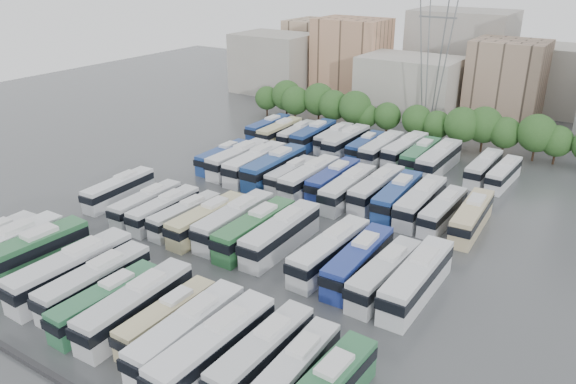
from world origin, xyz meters
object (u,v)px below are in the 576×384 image
Objects in this scene: bus_r2_s9 at (377,189)px; bus_r3_s9 at (421,155)px; bus_r0_s5 at (95,282)px; bus_r2_s3 at (255,163)px; bus_r1_s8 at (281,234)px; bus_r2_s5 at (291,174)px; bus_r2_s4 at (274,167)px; bus_r0_s1 at (4,249)px; bus_r1_s6 at (235,220)px; bus_r3_s7 at (382,149)px; bus_r1_s0 at (119,189)px; bus_r3_s12 at (484,168)px; bus_r0_s6 at (106,301)px; bus_r2_s1 at (223,156)px; bus_r0_s4 at (71,270)px; bus_r0_s2 at (28,254)px; bus_r3_s3 at (314,135)px; bus_r0_s8 at (167,318)px; bus_r1_s5 at (207,219)px; bus_r3_s5 at (346,141)px; bus_r2_s7 at (333,179)px; bus_r2_s13 at (472,217)px; bus_r3_s2 at (297,134)px; bus_r3_s10 at (439,159)px; bus_r2_s2 at (238,159)px; bus_r0_s12 at (294,372)px; bus_r0_s7 at (136,305)px; bus_r3_s0 at (268,128)px; bus_r1_s4 at (185,215)px; bus_r1_s3 at (164,209)px; bus_r1_s10 at (330,251)px; bus_r0_s10 at (214,347)px; bus_r1_s12 at (385,274)px; bus_r2_s6 at (310,177)px; bus_r2_s10 at (397,196)px; bus_r2_s8 at (348,188)px; bus_r0_s11 at (262,353)px; electricity_pylon at (436,31)px; bus_r3_s1 at (280,132)px; bus_r2_s12 at (443,211)px; bus_r3_s6 at (365,146)px; bus_r1_s2 at (146,203)px.

bus_r3_s9 is at bearing 90.98° from bus_r2_s9.
bus_r2_s3 reaches higher than bus_r0_s5.
bus_r1_s8 is 19.84m from bus_r2_s5.
bus_r0_s1 is at bearing -105.52° from bus_r2_s4.
bus_r1_s6 is 1.04× the size of bus_r3_s7.
bus_r3_s12 is at bearing 39.17° from bus_r1_s0.
bus_r0_s6 reaches higher than bus_r2_s1.
bus_r0_s2 is at bearing -174.75° from bus_r0_s4.
bus_r0_s1 is 54.70m from bus_r3_s3.
bus_r1_s8 is at bearing 90.87° from bus_r0_s8.
bus_r3_s5 is at bearing 91.71° from bus_r1_s5.
bus_r2_s13 reaches higher than bus_r2_s7.
bus_r3_s10 is (26.30, -0.41, 0.37)m from bus_r3_s2.
bus_r1_s8 is 1.02× the size of bus_r2_s2.
bus_r2_s3 is at bearing 128.47° from bus_r0_s12.
bus_r0_s5 is at bearing -81.73° from bus_r3_s2.
bus_r3_s2 is 0.82× the size of bus_r3_s10.
bus_r0_s1 is 19.76m from bus_r0_s7.
bus_r1_s4 is at bearing -69.96° from bus_r3_s0.
bus_r1_s3 is 1.02× the size of bus_r3_s2.
bus_r3_s10 reaches higher than bus_r0_s6.
bus_r1_s10 reaches higher than bus_r3_s3.
bus_r0_s10 is 37.89m from bus_r2_s13.
bus_r2_s4 is 1.03× the size of bus_r3_s10.
bus_r1_s12 is 32.57m from bus_r2_s4.
bus_r1_s10 is 1.02× the size of bus_r2_s6.
bus_r0_s5 is at bearing -88.29° from bus_r3_s5.
bus_r2_s4 is at bearing 74.21° from bus_r0_s1.
bus_r2_s2 is at bearing 119.25° from bus_r0_s8.
bus_r2_s10 is at bearing 79.98° from bus_r0_s8.
bus_r3_s2 is (-9.96, 36.31, -0.20)m from bus_r1_s5.
bus_r0_s6 is 1.07× the size of bus_r2_s5.
bus_r3_s0 is at bearing 139.92° from bus_r1_s12.
bus_r2_s7 is at bearing 24.05° from bus_r2_s6.
bus_r0_s5 is 58.13m from bus_r3_s12.
bus_r2_s8 reaches higher than bus_r3_s9.
bus_r3_s0 is at bearing -178.54° from bus_r3_s5.
bus_r2_s9 is 1.04× the size of bus_r3_s9.
bus_r3_s2 is (6.61, 35.43, -0.10)m from bus_r1_s0.
bus_r0_s11 is at bearing 2.23° from bus_r0_s7.
electricity_pylon reaches higher than bus_r3_s1.
bus_r1_s5 is (-23.15, 16.84, 0.14)m from bus_r0_s12.
bus_r2_s12 reaches higher than bus_r3_s0.
bus_r1_s0 reaches higher than bus_r3_s6.
bus_r1_s2 is 0.88× the size of bus_r2_s8.
bus_r2_s10 reaches higher than bus_r2_s5.
bus_r1_s6 is 1.04× the size of bus_r3_s5.
bus_r2_s10 is at bearing 62.32° from bus_r0_s4.
bus_r1_s5 reaches higher than bus_r3_s6.
bus_r2_s9 is at bearing 2.76° from bus_r2_s2.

